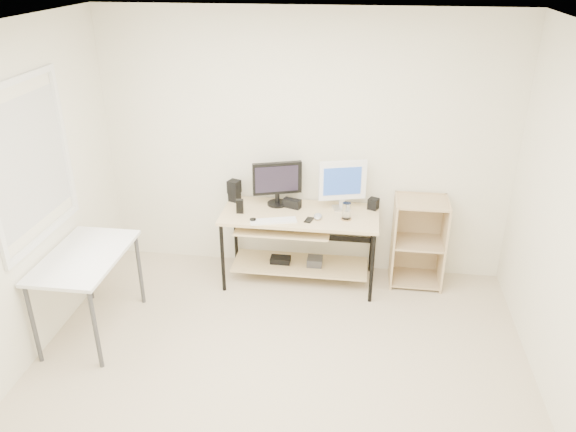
{
  "coord_description": "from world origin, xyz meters",
  "views": [
    {
      "loc": [
        0.55,
        -3.18,
        3.04
      ],
      "look_at": [
        -0.07,
        1.3,
        0.88
      ],
      "focal_mm": 35.0,
      "sensor_mm": 36.0,
      "label": 1
    }
  ],
  "objects_px": {
    "shelf_unit": "(418,240)",
    "white_imac": "(342,182)",
    "side_table": "(85,263)",
    "audio_controller": "(240,206)",
    "black_monitor": "(277,181)",
    "desk": "(297,232)"
  },
  "relations": [
    {
      "from": "shelf_unit",
      "to": "white_imac",
      "type": "height_order",
      "value": "white_imac"
    },
    {
      "from": "side_table",
      "to": "audio_controller",
      "type": "distance_m",
      "value": 1.49
    },
    {
      "from": "black_monitor",
      "to": "audio_controller",
      "type": "xyz_separation_m",
      "value": [
        -0.32,
        -0.24,
        -0.18
      ]
    },
    {
      "from": "white_imac",
      "to": "side_table",
      "type": "bearing_deg",
      "value": -165.81
    },
    {
      "from": "black_monitor",
      "to": "desk",
      "type": "bearing_deg",
      "value": -54.93
    },
    {
      "from": "desk",
      "to": "white_imac",
      "type": "xyz_separation_m",
      "value": [
        0.41,
        0.15,
        0.49
      ]
    },
    {
      "from": "shelf_unit",
      "to": "white_imac",
      "type": "distance_m",
      "value": 0.96
    },
    {
      "from": "black_monitor",
      "to": "audio_controller",
      "type": "distance_m",
      "value": 0.44
    },
    {
      "from": "desk",
      "to": "audio_controller",
      "type": "xyz_separation_m",
      "value": [
        -0.54,
        -0.08,
        0.28
      ]
    },
    {
      "from": "black_monitor",
      "to": "audio_controller",
      "type": "height_order",
      "value": "black_monitor"
    },
    {
      "from": "side_table",
      "to": "white_imac",
      "type": "distance_m",
      "value": 2.42
    },
    {
      "from": "desk",
      "to": "audio_controller",
      "type": "bearing_deg",
      "value": -171.89
    },
    {
      "from": "shelf_unit",
      "to": "black_monitor",
      "type": "bearing_deg",
      "value": 179.92
    },
    {
      "from": "audio_controller",
      "to": "desk",
      "type": "bearing_deg",
      "value": 2.32
    },
    {
      "from": "desk",
      "to": "side_table",
      "type": "height_order",
      "value": "same"
    },
    {
      "from": "desk",
      "to": "shelf_unit",
      "type": "distance_m",
      "value": 1.19
    },
    {
      "from": "white_imac",
      "to": "audio_controller",
      "type": "relative_size",
      "value": 3.53
    },
    {
      "from": "white_imac",
      "to": "desk",
      "type": "bearing_deg",
      "value": -176.16
    },
    {
      "from": "side_table",
      "to": "black_monitor",
      "type": "relative_size",
      "value": 2.12
    },
    {
      "from": "desk",
      "to": "shelf_unit",
      "type": "height_order",
      "value": "shelf_unit"
    },
    {
      "from": "desk",
      "to": "shelf_unit",
      "type": "relative_size",
      "value": 1.67
    },
    {
      "from": "shelf_unit",
      "to": "audio_controller",
      "type": "bearing_deg",
      "value": -172.12
    }
  ]
}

